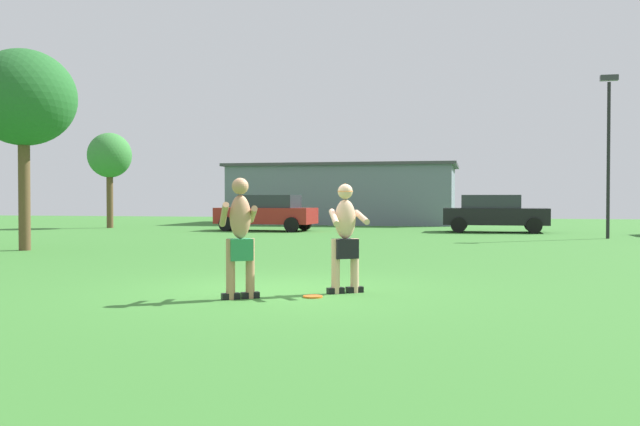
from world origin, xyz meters
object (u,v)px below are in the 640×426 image
car_red_far_end (267,212)px  tree_left_field (110,156)px  player_with_cap (345,233)px  player_in_green (240,235)px  frisbee (313,297)px  lamp_post (609,139)px  car_black_mid_lot (495,213)px  tree_right_field (23,99)px

car_red_far_end → tree_left_field: tree_left_field is taller
player_with_cap → car_red_far_end: player_with_cap is taller
player_with_cap → player_in_green: player_in_green is taller
frisbee → lamp_post: (6.98, 16.50, 3.55)m
tree_left_field → car_black_mid_lot: bearing=-1.2°
car_red_far_end → tree_right_field: bearing=-104.8°
frisbee → car_red_far_end: car_red_far_end is taller
lamp_post → tree_left_field: 22.32m
frisbee → car_red_far_end: size_ratio=0.07×
car_black_mid_lot → tree_left_field: bearing=178.8°
player_in_green → tree_right_field: size_ratio=0.31×
car_black_mid_lot → car_red_far_end: same height
player_in_green → car_black_mid_lot: size_ratio=0.40×
lamp_post → tree_right_field: size_ratio=1.05×
player_with_cap → lamp_post: bearing=67.5°
player_in_green → tree_right_field: bearing=139.7°
lamp_post → tree_left_field: lamp_post is taller
frisbee → lamp_post: bearing=67.1°
player_in_green → car_red_far_end: 20.68m
player_with_cap → car_red_far_end: size_ratio=0.38×
player_in_green → lamp_post: lamp_post is taller
player_in_green → frisbee: (0.99, 0.36, -0.91)m
car_black_mid_lot → frisbee: bearing=-98.8°
player_in_green → tree_right_field: 12.08m
lamp_post → player_in_green: bearing=-115.3°
frisbee → car_black_mid_lot: size_ratio=0.07×
car_black_mid_lot → lamp_post: 6.12m
player_in_green → car_red_far_end: bearing=105.7°
car_black_mid_lot → tree_left_field: tree_left_field is taller
player_with_cap → frisbee: player_with_cap is taller
player_in_green → car_black_mid_lot: bearing=78.7°
player_with_cap → tree_left_field: 25.51m
lamp_post → tree_left_field: size_ratio=1.26×
tree_left_field → tree_right_field: tree_right_field is taller
player_in_green → tree_left_field: tree_left_field is taller
frisbee → lamp_post: size_ratio=0.05×
frisbee → tree_left_field: size_ratio=0.06×
player_in_green → tree_left_field: size_ratio=0.38×
frisbee → tree_right_field: 12.88m
player_with_cap → tree_left_field: (-15.30, 20.25, 2.55)m
frisbee → car_black_mid_lot: car_black_mid_lot is taller
car_red_far_end → lamp_post: 14.18m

